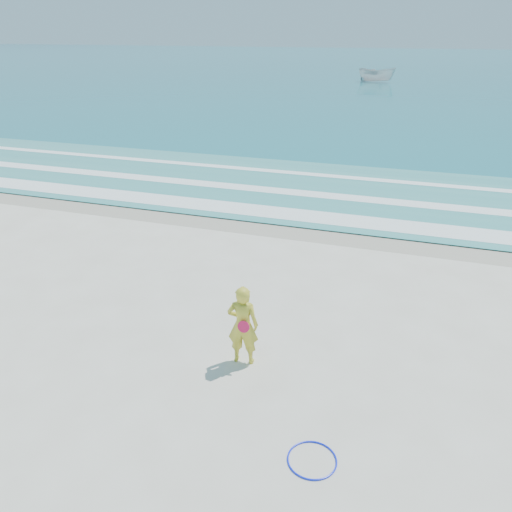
% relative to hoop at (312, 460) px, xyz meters
% --- Properties ---
extents(ground, '(400.00, 400.00, 0.00)m').
position_rel_hoop_xyz_m(ground, '(-3.23, 1.83, -0.02)').
color(ground, silver).
rests_on(ground, ground).
extents(wet_sand, '(400.00, 2.40, 0.00)m').
position_rel_hoop_xyz_m(wet_sand, '(-3.23, 10.83, -0.01)').
color(wet_sand, '#B2A893').
rests_on(wet_sand, ground).
extents(ocean, '(400.00, 190.00, 0.04)m').
position_rel_hoop_xyz_m(ocean, '(-3.23, 106.83, 0.00)').
color(ocean, '#19727F').
rests_on(ocean, ground).
extents(shallow, '(400.00, 10.00, 0.01)m').
position_rel_hoop_xyz_m(shallow, '(-3.23, 15.83, 0.03)').
color(shallow, '#59B7AD').
rests_on(shallow, ocean).
extents(foam_near, '(400.00, 1.40, 0.01)m').
position_rel_hoop_xyz_m(foam_near, '(-3.23, 12.13, 0.04)').
color(foam_near, white).
rests_on(foam_near, shallow).
extents(foam_mid, '(400.00, 0.90, 0.01)m').
position_rel_hoop_xyz_m(foam_mid, '(-3.23, 15.03, 0.04)').
color(foam_mid, white).
rests_on(foam_mid, shallow).
extents(foam_far, '(400.00, 0.60, 0.01)m').
position_rel_hoop_xyz_m(foam_far, '(-3.23, 18.33, 0.04)').
color(foam_far, white).
rests_on(foam_far, shallow).
extents(hoop, '(1.12, 1.12, 0.03)m').
position_rel_hoop_xyz_m(hoop, '(0.00, 0.00, 0.00)').
color(hoop, '#0D20EE').
rests_on(hoop, ground).
extents(boat, '(5.43, 2.86, 1.99)m').
position_rel_hoop_xyz_m(boat, '(-5.99, 68.61, 1.02)').
color(boat, silver).
rests_on(boat, ocean).
extents(woman, '(0.75, 0.54, 1.92)m').
position_rel_hoop_xyz_m(woman, '(-2.12, 2.35, 0.94)').
color(woman, gold).
rests_on(woman, ground).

